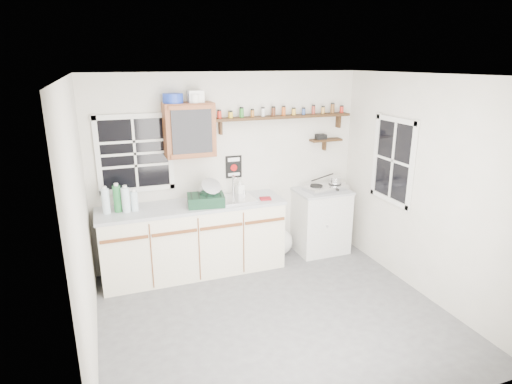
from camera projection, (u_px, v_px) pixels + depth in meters
room at (277, 206)px, 4.23m from camera, size 3.64×3.24×2.54m
main_cabinet at (194, 238)px, 5.44m from camera, size 2.31×0.63×0.92m
right_cabinet at (321, 220)px, 6.07m from camera, size 0.73×0.57×0.91m
sink at (233, 199)px, 5.48m from camera, size 0.52×0.44×0.29m
upper_cabinet at (189, 130)px, 5.18m from camera, size 0.60×0.32×0.65m
upper_cabinet_clutter at (183, 98)px, 5.05m from camera, size 0.48×0.24×0.14m
spice_shelf at (283, 116)px, 5.63m from camera, size 1.91×0.18×0.35m
secondary_shelf at (324, 140)px, 5.95m from camera, size 0.45×0.16×0.24m
warning_sign at (234, 167)px, 5.67m from camera, size 0.22×0.02×0.30m
window_back at (135, 154)px, 5.17m from camera, size 0.93×0.03×0.98m
window_right at (393, 161)px, 5.26m from camera, size 0.03×0.78×1.08m
water_bottles at (119, 200)px, 4.99m from camera, size 0.41×0.14×0.35m
dish_rack at (207, 197)px, 5.25m from camera, size 0.49×0.40×0.33m
soap_bottle at (240, 187)px, 5.67m from camera, size 0.11×0.12×0.21m
rag at (265, 199)px, 5.50m from camera, size 0.16×0.15×0.02m
hotplate at (326, 187)px, 5.92m from camera, size 0.61×0.38×0.08m
saucepan at (335, 180)px, 5.94m from camera, size 0.35×0.29×0.17m
trash_bag at (280, 241)px, 6.02m from camera, size 0.39×0.36×0.45m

